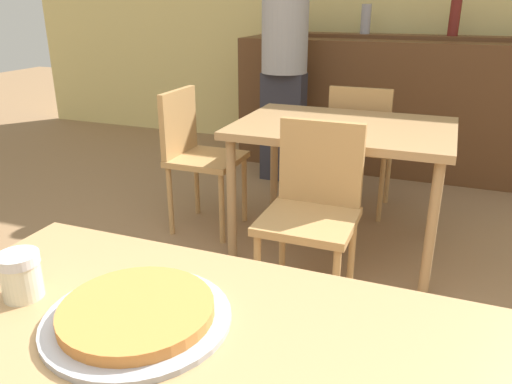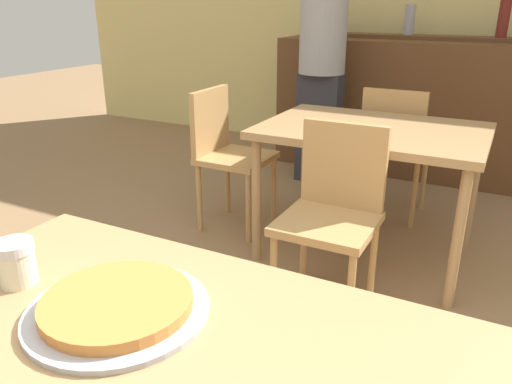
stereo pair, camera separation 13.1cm
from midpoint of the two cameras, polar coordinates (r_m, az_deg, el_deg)
dining_table_far at (r=2.69m, az=8.53°, el=5.99°), size 1.12×0.80×0.73m
bar_counter at (r=4.27m, az=15.09°, el=9.36°), size 2.60×0.56×1.05m
bar_back_shelf at (r=4.34m, az=16.35°, el=17.19°), size 2.39×0.24×0.34m
chair_far_side_front at (r=2.21m, az=4.88°, el=-1.32°), size 0.40×0.40×0.85m
chair_far_side_back at (r=3.27m, az=10.72°, el=5.86°), size 0.40×0.40×0.85m
chair_far_side_left at (r=3.04m, az=-8.15°, el=4.86°), size 0.40×0.40×0.85m
pizza_tray at (r=1.01m, az=-17.17°, el=-13.28°), size 0.36×0.36×0.04m
cheese_shaker at (r=1.15m, az=-28.32°, el=-8.47°), size 0.08×0.08×0.10m
person_standing at (r=3.82m, az=2.27°, el=15.18°), size 0.34×0.34×1.75m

